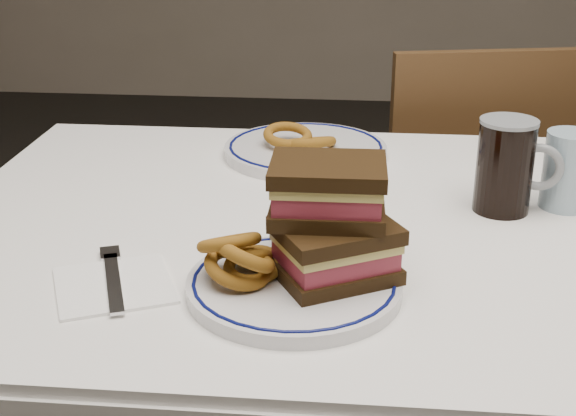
# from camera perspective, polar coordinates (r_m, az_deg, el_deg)

# --- Properties ---
(dining_table) EXTENTS (1.27, 0.87, 0.75)m
(dining_table) POSITION_cam_1_polar(r_m,az_deg,el_deg) (1.19, 6.15, -5.61)
(dining_table) COLOR white
(dining_table) RESTS_ON floor
(chair_far) EXTENTS (0.48, 0.48, 0.87)m
(chair_far) POSITION_cam_1_polar(r_m,az_deg,el_deg) (1.93, 12.04, -0.12)
(chair_far) COLOR #432A15
(chair_far) RESTS_ON floor
(main_plate) EXTENTS (0.25, 0.25, 0.02)m
(main_plate) POSITION_cam_1_polar(r_m,az_deg,el_deg) (0.95, 0.43, -5.49)
(main_plate) COLOR silver
(main_plate) RESTS_ON dining_table
(reuben_sandwich) EXTENTS (0.17, 0.16, 0.14)m
(reuben_sandwich) POSITION_cam_1_polar(r_m,az_deg,el_deg) (0.93, 3.12, -0.89)
(reuben_sandwich) COLOR black
(reuben_sandwich) RESTS_ON main_plate
(onion_rings_main) EXTENTS (0.11, 0.10, 0.08)m
(onion_rings_main) POSITION_cam_1_polar(r_m,az_deg,el_deg) (0.94, -3.32, -3.51)
(onion_rings_main) COLOR #69360E
(onion_rings_main) RESTS_ON main_plate
(ketchup_ramekin) EXTENTS (0.06, 0.06, 0.04)m
(ketchup_ramekin) POSITION_cam_1_polar(r_m,az_deg,el_deg) (1.02, 0.80, -1.52)
(ketchup_ramekin) COLOR silver
(ketchup_ramekin) RESTS_ON main_plate
(beer_mug) EXTENTS (0.12, 0.08, 0.14)m
(beer_mug) POSITION_cam_1_polar(r_m,az_deg,el_deg) (1.19, 15.30, 2.95)
(beer_mug) COLOR black
(beer_mug) RESTS_ON dining_table
(water_glass) EXTENTS (0.07, 0.07, 0.11)m
(water_glass) POSITION_cam_1_polar(r_m,az_deg,el_deg) (1.24, 19.30, 2.55)
(water_glass) COLOR #99B5C6
(water_glass) RESTS_ON dining_table
(far_plate) EXTENTS (0.28, 0.28, 0.02)m
(far_plate) POSITION_cam_1_polar(r_m,az_deg,el_deg) (1.41, 1.26, 4.17)
(far_plate) COLOR silver
(far_plate) RESTS_ON dining_table
(onion_rings_far) EXTENTS (0.13, 0.10, 0.05)m
(onion_rings_far) POSITION_cam_1_polar(r_m,az_deg,el_deg) (1.39, 0.83, 4.92)
(onion_rings_far) COLOR #69360E
(onion_rings_far) RESTS_ON far_plate
(napkin_fork) EXTENTS (0.18, 0.19, 0.01)m
(napkin_fork) POSITION_cam_1_polar(r_m,az_deg,el_deg) (0.99, -12.29, -5.26)
(napkin_fork) COLOR white
(napkin_fork) RESTS_ON dining_table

